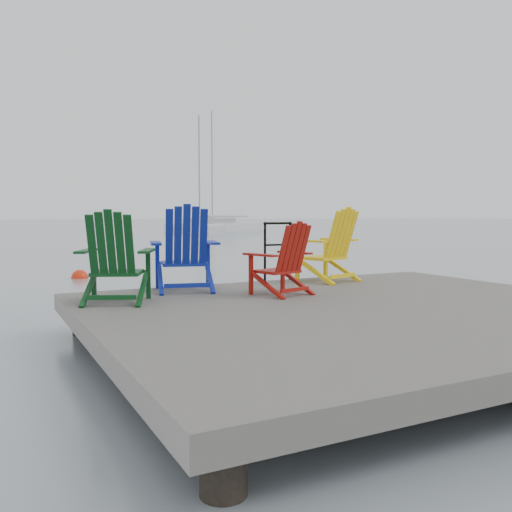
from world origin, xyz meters
name	(u,v)px	position (x,y,z in m)	size (l,w,h in m)	color
ground	(365,349)	(0.00, 0.00, 0.00)	(400.00, 400.00, 0.00)	gray
dock	(365,318)	(0.00, 0.00, 0.35)	(6.00, 5.00, 1.40)	#302D2A
handrail	(278,245)	(0.25, 2.45, 1.04)	(0.48, 0.04, 0.90)	black
chair_green	(115,258)	(-2.46, 1.40, 1.02)	(1.01, 0.96, 1.03)	#0A3A15
chair_blue	(185,249)	(-1.42, 1.96, 1.06)	(1.02, 0.97, 1.11)	#0E2095
chair_red	(283,259)	(-0.44, 1.08, 0.95)	(0.83, 0.79, 0.90)	maroon
chair_yellow	(330,245)	(0.88, 1.96, 1.05)	(1.02, 0.97, 1.09)	yellow
sailboat_near	(201,229)	(12.21, 36.33, 0.36)	(2.31, 7.08, 9.81)	silver
sailboat_mid	(200,225)	(20.13, 57.10, 0.36)	(4.45, 8.49, 11.38)	silver
sailboat_far	(217,228)	(15.26, 40.19, 0.36)	(8.17, 3.35, 11.02)	white
buoy_a	(80,278)	(-1.72, 8.60, 0.00)	(0.40, 0.40, 0.40)	red
buoy_c	(197,235)	(10.71, 33.32, 0.00)	(0.32, 0.32, 0.32)	#F0500E
buoy_d	(131,235)	(6.34, 35.80, 0.00)	(0.41, 0.41, 0.41)	#F1530E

